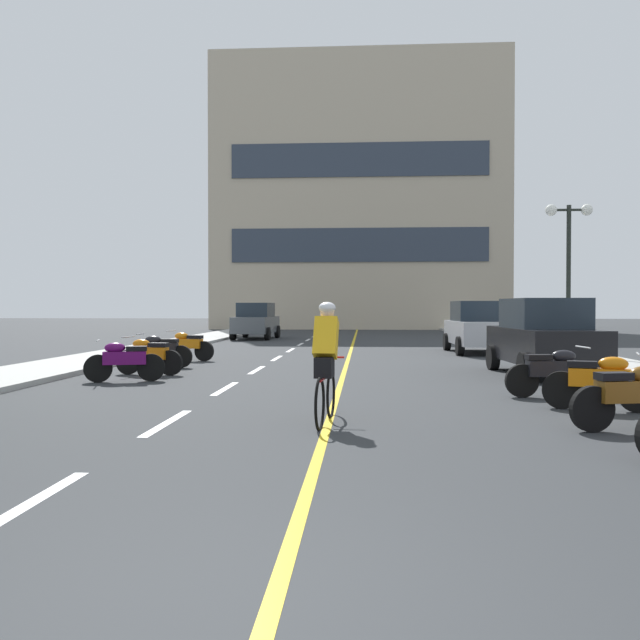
# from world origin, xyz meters

# --- Properties ---
(ground_plane) EXTENTS (140.00, 140.00, 0.00)m
(ground_plane) POSITION_xyz_m (0.00, 21.00, 0.00)
(ground_plane) COLOR #2D3033
(curb_left) EXTENTS (2.40, 72.00, 0.12)m
(curb_left) POSITION_xyz_m (-7.20, 24.00, 0.06)
(curb_left) COLOR #A8A8A3
(curb_left) RESTS_ON ground
(curb_right) EXTENTS (2.40, 72.00, 0.12)m
(curb_right) POSITION_xyz_m (7.20, 24.00, 0.06)
(curb_right) COLOR #A8A8A3
(curb_right) RESTS_ON ground
(lane_dash_0) EXTENTS (0.14, 2.20, 0.01)m
(lane_dash_0) POSITION_xyz_m (-2.00, 2.00, 0.00)
(lane_dash_0) COLOR silver
(lane_dash_0) RESTS_ON ground
(lane_dash_1) EXTENTS (0.14, 2.20, 0.01)m
(lane_dash_1) POSITION_xyz_m (-2.00, 6.00, 0.00)
(lane_dash_1) COLOR silver
(lane_dash_1) RESTS_ON ground
(lane_dash_2) EXTENTS (0.14, 2.20, 0.01)m
(lane_dash_2) POSITION_xyz_m (-2.00, 10.00, 0.00)
(lane_dash_2) COLOR silver
(lane_dash_2) RESTS_ON ground
(lane_dash_3) EXTENTS (0.14, 2.20, 0.01)m
(lane_dash_3) POSITION_xyz_m (-2.00, 14.00, 0.00)
(lane_dash_3) COLOR silver
(lane_dash_3) RESTS_ON ground
(lane_dash_4) EXTENTS (0.14, 2.20, 0.01)m
(lane_dash_4) POSITION_xyz_m (-2.00, 18.00, 0.00)
(lane_dash_4) COLOR silver
(lane_dash_4) RESTS_ON ground
(lane_dash_5) EXTENTS (0.14, 2.20, 0.01)m
(lane_dash_5) POSITION_xyz_m (-2.00, 22.00, 0.00)
(lane_dash_5) COLOR silver
(lane_dash_5) RESTS_ON ground
(lane_dash_6) EXTENTS (0.14, 2.20, 0.01)m
(lane_dash_6) POSITION_xyz_m (-2.00, 26.00, 0.00)
(lane_dash_6) COLOR silver
(lane_dash_6) RESTS_ON ground
(lane_dash_7) EXTENTS (0.14, 2.20, 0.01)m
(lane_dash_7) POSITION_xyz_m (-2.00, 30.00, 0.00)
(lane_dash_7) COLOR silver
(lane_dash_7) RESTS_ON ground
(lane_dash_8) EXTENTS (0.14, 2.20, 0.01)m
(lane_dash_8) POSITION_xyz_m (-2.00, 34.00, 0.00)
(lane_dash_8) COLOR silver
(lane_dash_8) RESTS_ON ground
(lane_dash_9) EXTENTS (0.14, 2.20, 0.01)m
(lane_dash_9) POSITION_xyz_m (-2.00, 38.00, 0.00)
(lane_dash_9) COLOR silver
(lane_dash_9) RESTS_ON ground
(lane_dash_10) EXTENTS (0.14, 2.20, 0.01)m
(lane_dash_10) POSITION_xyz_m (-2.00, 42.00, 0.00)
(lane_dash_10) COLOR silver
(lane_dash_10) RESTS_ON ground
(lane_dash_11) EXTENTS (0.14, 2.20, 0.01)m
(lane_dash_11) POSITION_xyz_m (-2.00, 46.00, 0.00)
(lane_dash_11) COLOR silver
(lane_dash_11) RESTS_ON ground
(centre_line_yellow) EXTENTS (0.12, 66.00, 0.01)m
(centre_line_yellow) POSITION_xyz_m (0.25, 24.00, 0.00)
(centre_line_yellow) COLOR gold
(centre_line_yellow) RESTS_ON ground
(office_building) EXTENTS (21.50, 10.09, 19.92)m
(office_building) POSITION_xyz_m (0.36, 49.99, 9.96)
(office_building) COLOR #BCAD93
(office_building) RESTS_ON ground
(street_lamp_mid) EXTENTS (1.46, 0.36, 4.73)m
(street_lamp_mid) POSITION_xyz_m (7.16, 18.65, 3.61)
(street_lamp_mid) COLOR black
(street_lamp_mid) RESTS_ON curb_right
(parked_car_near) EXTENTS (2.12, 4.29, 1.82)m
(parked_car_near) POSITION_xyz_m (4.98, 13.09, 0.92)
(parked_car_near) COLOR black
(parked_car_near) RESTS_ON ground
(parked_car_mid) EXTENTS (2.03, 4.25, 1.82)m
(parked_car_mid) POSITION_xyz_m (4.71, 20.97, 0.92)
(parked_car_mid) COLOR black
(parked_car_mid) RESTS_ON ground
(parked_car_far) EXTENTS (2.07, 4.27, 1.82)m
(parked_car_far) POSITION_xyz_m (-4.70, 30.82, 0.92)
(parked_car_far) COLOR black
(parked_car_far) RESTS_ON ground
(motorcycle_1) EXTENTS (1.68, 0.65, 0.92)m
(motorcycle_1) POSITION_xyz_m (4.24, 5.78, 0.47)
(motorcycle_1) COLOR black
(motorcycle_1) RESTS_ON ground
(motorcycle_2) EXTENTS (1.65, 0.76, 0.92)m
(motorcycle_2) POSITION_xyz_m (4.41, 7.52, 0.47)
(motorcycle_2) COLOR black
(motorcycle_2) RESTS_ON ground
(motorcycle_3) EXTENTS (1.70, 0.60, 0.92)m
(motorcycle_3) POSITION_xyz_m (4.12, 9.08, 0.47)
(motorcycle_3) COLOR black
(motorcycle_3) RESTS_ON ground
(motorcycle_4) EXTENTS (1.66, 0.74, 0.92)m
(motorcycle_4) POSITION_xyz_m (-4.42, 11.05, 0.47)
(motorcycle_4) COLOR black
(motorcycle_4) RESTS_ON ground
(motorcycle_5) EXTENTS (1.69, 0.60, 0.92)m
(motorcycle_5) POSITION_xyz_m (-4.37, 12.57, 0.47)
(motorcycle_5) COLOR black
(motorcycle_5) RESTS_ON ground
(motorcycle_6) EXTENTS (1.70, 0.60, 0.92)m
(motorcycle_6) POSITION_xyz_m (-4.66, 14.45, 0.47)
(motorcycle_6) COLOR black
(motorcycle_6) RESTS_ON ground
(motorcycle_7) EXTENTS (1.68, 0.67, 0.92)m
(motorcycle_7) POSITION_xyz_m (-4.56, 16.84, 0.47)
(motorcycle_7) COLOR black
(motorcycle_7) RESTS_ON ground
(cyclist_rider) EXTENTS (0.43, 1.77, 1.71)m
(cyclist_rider) POSITION_xyz_m (0.21, 6.13, 0.89)
(cyclist_rider) COLOR black
(cyclist_rider) RESTS_ON ground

